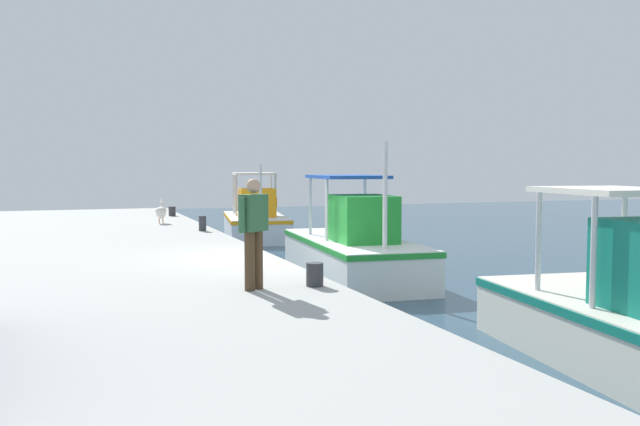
{
  "coord_description": "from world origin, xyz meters",
  "views": [
    {
      "loc": [
        13.73,
        -4.06,
        2.71
      ],
      "look_at": [
        -2.59,
        1.9,
        1.52
      ],
      "focal_mm": 38.25,
      "sensor_mm": 36.0,
      "label": 1
    }
  ],
  "objects": [
    {
      "name": "quay_pier",
      "position": [
        0.0,
        -5.0,
        0.4
      ],
      "size": [
        36.0,
        10.0,
        0.8
      ],
      "primitive_type": "cube",
      "color": "#B2B2AD",
      "rests_on": "ground"
    },
    {
      "name": "fishing_boat_nearest",
      "position": [
        -10.79,
        2.35,
        0.66
      ],
      "size": [
        5.32,
        2.89,
        2.78
      ],
      "color": "white",
      "rests_on": "ground"
    },
    {
      "name": "fishing_boat_second",
      "position": [
        -1.23,
        2.28,
        0.71
      ],
      "size": [
        5.93,
        2.62,
        3.24
      ],
      "color": "white",
      "rests_on": "ground"
    },
    {
      "name": "fishing_boat_third",
      "position": [
        6.74,
        2.95,
        0.68
      ],
      "size": [
        5.12,
        2.67,
        2.76
      ],
      "color": "silver",
      "rests_on": "ground"
    },
    {
      "name": "pelican",
      "position": [
        -9.44,
        -1.27,
        1.2
      ],
      "size": [
        0.97,
        0.49,
        0.82
      ],
      "color": "tan",
      "rests_on": "quay_pier"
    },
    {
      "name": "fisherman_standing",
      "position": [
        3.56,
        -1.44,
        1.76
      ],
      "size": [
        0.46,
        0.54,
        1.72
      ],
      "color": "#4C3823",
      "rests_on": "quay_pier"
    },
    {
      "name": "mooring_bollard_nearest",
      "position": [
        -12.76,
        -0.45,
        0.98
      ],
      "size": [
        0.27,
        0.27,
        0.37
      ],
      "primitive_type": "cylinder",
      "color": "#333338",
      "rests_on": "quay_pier"
    },
    {
      "name": "mooring_bollard_second",
      "position": [
        -6.3,
        -0.45,
        1.02
      ],
      "size": [
        0.22,
        0.22,
        0.45
      ],
      "primitive_type": "cylinder",
      "color": "#333338",
      "rests_on": "quay_pier"
    },
    {
      "name": "mooring_bollard_third",
      "position": [
        3.59,
        -0.45,
        0.99
      ],
      "size": [
        0.28,
        0.28,
        0.38
      ],
      "primitive_type": "cylinder",
      "color": "#333338",
      "rests_on": "quay_pier"
    }
  ]
}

